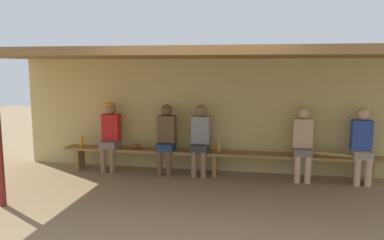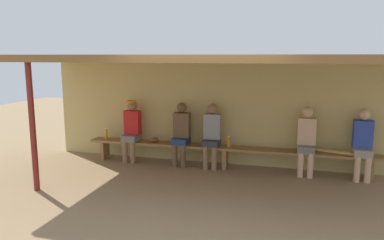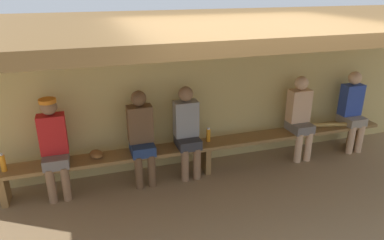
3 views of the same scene
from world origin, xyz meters
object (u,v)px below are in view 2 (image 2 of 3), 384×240
object	(u,v)px
player_rightmost	(363,141)
player_in_white	(181,131)
water_bottle_orange	(229,141)
baseball_glove_worn	(154,140)
bench	(225,150)
baseball_bat	(334,152)
player_in_blue	(132,128)
support_post	(33,128)
player_middle	(306,138)
water_bottle_green	(106,134)
player_near_post	(212,133)

from	to	relation	value
player_rightmost	player_in_white	world-z (taller)	same
player_rightmost	water_bottle_orange	world-z (taller)	player_rightmost
water_bottle_orange	baseball_glove_worn	bearing A→B (deg)	-179.39
bench	baseball_bat	world-z (taller)	baseball_bat
player_in_white	water_bottle_orange	bearing A→B (deg)	2.53
baseball_bat	water_bottle_orange	bearing A→B (deg)	-167.14
baseball_glove_worn	player_in_blue	bearing A→B (deg)	-100.72
support_post	bench	size ratio (longest dim) A/B	0.37
player_middle	water_bottle_orange	world-z (taller)	player_middle
player_in_blue	water_bottle_green	bearing A→B (deg)	-178.77
water_bottle_orange	player_middle	bearing A→B (deg)	-1.67
player_in_white	baseball_bat	distance (m)	3.04
bench	water_bottle_green	distance (m)	2.71
support_post	player_near_post	distance (m)	3.40
player_rightmost	water_bottle_orange	xyz separation A→B (m)	(-2.53, 0.04, -0.17)
bench	baseball_glove_worn	size ratio (longest dim) A/B	25.00
bench	player_middle	size ratio (longest dim) A/B	4.49
water_bottle_green	player_middle	bearing A→B (deg)	0.17
water_bottle_orange	baseball_glove_worn	world-z (taller)	water_bottle_orange
support_post	water_bottle_green	world-z (taller)	support_post
bench	baseball_bat	size ratio (longest dim) A/B	6.86
player_in_blue	baseball_bat	distance (m)	4.18
water_bottle_green	water_bottle_orange	bearing A→B (deg)	1.19
bench	player_in_white	xyz separation A→B (m)	(-0.95, 0.00, 0.34)
baseball_bat	player_rightmost	bearing A→B (deg)	14.56
player_near_post	player_in_blue	size ratio (longest dim) A/B	0.99
player_middle	water_bottle_orange	distance (m)	1.53
water_bottle_green	baseball_bat	world-z (taller)	water_bottle_green
baseball_glove_worn	water_bottle_orange	bearing A→B (deg)	76.91
water_bottle_green	baseball_bat	distance (m)	4.79
water_bottle_green	water_bottle_orange	xyz separation A→B (m)	(2.76, 0.06, -0.01)
player_near_post	player_in_white	xyz separation A→B (m)	(-0.66, 0.00, 0.00)
player_near_post	player_in_blue	world-z (taller)	player_in_blue
baseball_bat	player_in_white	bearing A→B (deg)	-165.86
water_bottle_orange	baseball_bat	world-z (taller)	water_bottle_orange
player_in_white	water_bottle_green	size ratio (longest dim) A/B	5.40
bench	player_in_blue	world-z (taller)	player_in_blue
player_in_white	water_bottle_green	world-z (taller)	player_in_white
support_post	water_bottle_green	bearing A→B (deg)	83.73
player_near_post	baseball_glove_worn	world-z (taller)	player_near_post
support_post	player_rightmost	size ratio (longest dim) A/B	1.65
support_post	player_rightmost	distance (m)	5.91
baseball_bat	baseball_glove_worn	bearing A→B (deg)	-166.27
player_middle	player_in_blue	world-z (taller)	player_in_blue
water_bottle_green	player_in_white	bearing A→B (deg)	0.42
bench	player_in_white	bearing A→B (deg)	179.81
player_in_blue	water_bottle_green	xyz separation A→B (m)	(-0.62, -0.01, -0.17)
player_near_post	water_bottle_orange	distance (m)	0.38
player_rightmost	player_near_post	size ratio (longest dim) A/B	1.00
bench	water_bottle_orange	bearing A→B (deg)	39.23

